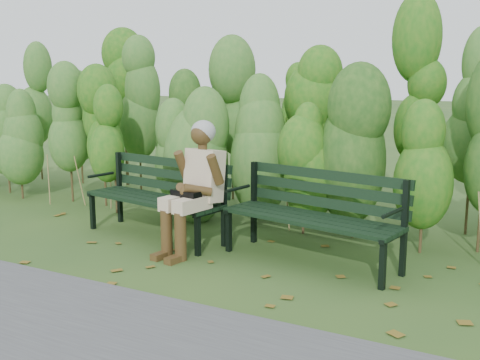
% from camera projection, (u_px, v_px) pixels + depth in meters
% --- Properties ---
extents(ground, '(80.00, 80.00, 0.00)m').
position_uv_depth(ground, '(223.00, 264.00, 5.30)').
color(ground, '#2C4C20').
extents(hedge_band, '(11.04, 1.67, 2.42)m').
position_uv_depth(hedge_band, '(299.00, 118.00, 6.69)').
color(hedge_band, '#47381E').
rests_on(hedge_band, ground).
extents(leaf_litter, '(5.83, 2.17, 0.01)m').
position_uv_depth(leaf_litter, '(208.00, 270.00, 5.12)').
color(leaf_litter, brown).
rests_on(leaf_litter, ground).
extents(bench_left, '(1.78, 0.84, 0.86)m').
position_uv_depth(bench_left, '(160.00, 191.00, 6.18)').
color(bench_left, black).
rests_on(bench_left, ground).
extents(bench_right, '(1.81, 0.89, 0.87)m').
position_uv_depth(bench_right, '(316.00, 209.00, 5.31)').
color(bench_right, black).
rests_on(bench_right, ground).
extents(seated_woman, '(0.56, 0.82, 1.32)m').
position_uv_depth(seated_woman, '(195.00, 180.00, 5.58)').
color(seated_woman, beige).
rests_on(seated_woman, ground).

